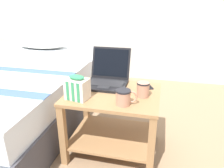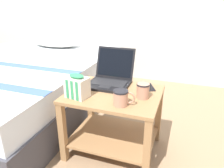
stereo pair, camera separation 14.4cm
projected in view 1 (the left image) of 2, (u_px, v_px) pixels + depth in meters
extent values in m
plane|color=#937556|center=(113.00, 148.00, 1.69)|extent=(8.00, 8.00, 0.00)
cube|color=#3F3F47|center=(8.00, 95.00, 2.26)|extent=(1.66, 2.08, 0.28)
cube|color=silver|center=(4.00, 74.00, 2.17)|extent=(1.62, 2.04, 0.19)
ellipsoid|color=silver|center=(42.00, 43.00, 2.79)|extent=(0.67, 0.36, 0.14)
cube|color=#997047|center=(113.00, 94.00, 1.51)|extent=(0.64, 0.51, 0.02)
cube|color=#997047|center=(113.00, 136.00, 1.64)|extent=(0.60, 0.47, 0.02)
cube|color=#997047|center=(63.00, 136.00, 1.46)|extent=(0.04, 0.04, 0.45)
cube|color=#997047|center=(151.00, 149.00, 1.33)|extent=(0.04, 0.04, 0.45)
cube|color=#997047|center=(86.00, 105.00, 1.87)|extent=(0.04, 0.04, 0.45)
cube|color=#997047|center=(155.00, 113.00, 1.75)|extent=(0.04, 0.04, 0.45)
cube|color=black|center=(106.00, 85.00, 1.62)|extent=(0.30, 0.25, 0.02)
cube|color=#232326|center=(106.00, 83.00, 1.63)|extent=(0.26, 0.14, 0.00)
cube|color=#232326|center=(103.00, 87.00, 1.55)|extent=(0.09, 0.05, 0.00)
cube|color=black|center=(111.00, 63.00, 1.72)|extent=(0.30, 0.09, 0.23)
cube|color=black|center=(111.00, 63.00, 1.72)|extent=(0.27, 0.07, 0.20)
cube|color=silver|center=(103.00, 63.00, 1.74)|extent=(0.03, 0.01, 0.04)
cube|color=orange|center=(120.00, 64.00, 1.71)|extent=(0.02, 0.01, 0.03)
cylinder|color=tan|center=(123.00, 97.00, 1.33)|extent=(0.09, 0.09, 0.10)
cylinder|color=black|center=(123.00, 91.00, 1.31)|extent=(0.09, 0.09, 0.01)
cylinder|color=black|center=(123.00, 92.00, 1.31)|extent=(0.08, 0.08, 0.01)
torus|color=tan|center=(131.00, 97.00, 1.33)|extent=(0.08, 0.03, 0.08)
cylinder|color=tan|center=(143.00, 90.00, 1.44)|extent=(0.08, 0.08, 0.10)
cylinder|color=black|center=(143.00, 83.00, 1.42)|extent=(0.08, 0.08, 0.01)
cylinder|color=black|center=(143.00, 84.00, 1.42)|extent=(0.07, 0.07, 0.01)
torus|color=tan|center=(144.00, 87.00, 1.48)|extent=(0.01, 0.08, 0.08)
cube|color=silver|center=(77.00, 89.00, 1.40)|extent=(0.16, 0.13, 0.13)
cube|color=#338C59|center=(68.00, 91.00, 1.37)|extent=(0.02, 0.01, 0.13)
cube|color=#338C59|center=(73.00, 92.00, 1.35)|extent=(0.02, 0.01, 0.13)
cube|color=#338C59|center=(78.00, 93.00, 1.34)|extent=(0.02, 0.01, 0.13)
ellipsoid|color=#338C59|center=(77.00, 77.00, 1.37)|extent=(0.11, 0.08, 0.03)
cube|color=black|center=(145.00, 86.00, 1.62)|extent=(0.13, 0.16, 0.01)
cube|color=black|center=(145.00, 85.00, 1.61)|extent=(0.11, 0.14, 0.00)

